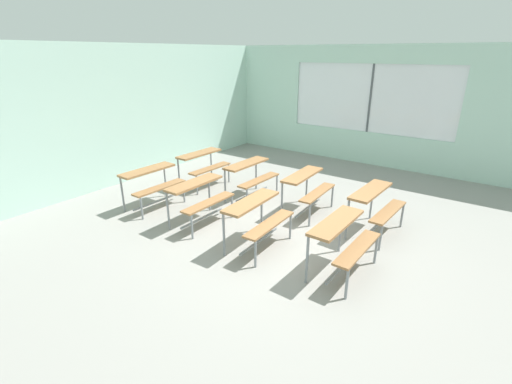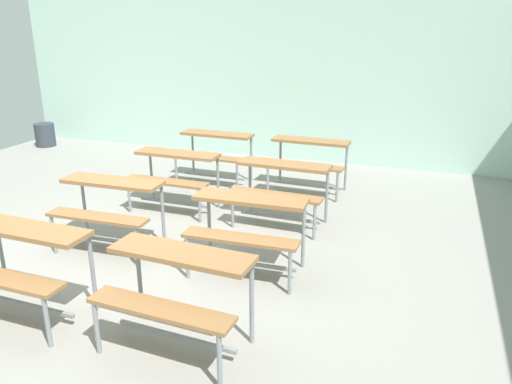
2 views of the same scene
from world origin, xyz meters
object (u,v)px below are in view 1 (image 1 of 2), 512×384
(desk_bench_r1c0, at_px, (257,213))
(desk_bench_r2c1, at_px, (251,172))
(desk_bench_r0c0, at_px, (343,235))
(desk_bench_r3c0, at_px, (152,179))
(desk_bench_r3c1, at_px, (203,161))
(desk_bench_r1c1, at_px, (308,184))
(desk_bench_r0c1, at_px, (376,201))
(desk_bench_r2c0, at_px, (199,193))

(desk_bench_r1c0, relative_size, desk_bench_r2c1, 1.00)
(desk_bench_r0c0, bearing_deg, desk_bench_r3c0, 91.14)
(desk_bench_r1c0, height_order, desk_bench_r3c1, same)
(desk_bench_r0c0, xyz_separation_m, desk_bench_r3c1, (1.44, 3.89, 0.00))
(desk_bench_r1c1, bearing_deg, desk_bench_r0c1, -95.56)
(desk_bench_r0c1, distance_m, desk_bench_r2c1, 2.55)
(desk_bench_r2c0, bearing_deg, desk_bench_r2c1, -0.66)
(desk_bench_r1c1, height_order, desk_bench_r3c0, same)
(desk_bench_r1c0, xyz_separation_m, desk_bench_r3c0, (0.09, 2.53, 0.00))
(desk_bench_r2c1, bearing_deg, desk_bench_r1c1, -86.15)
(desk_bench_r2c0, relative_size, desk_bench_r3c0, 0.99)
(desk_bench_r2c1, distance_m, desk_bench_r3c0, 1.92)
(desk_bench_r0c1, bearing_deg, desk_bench_r0c0, -176.07)
(desk_bench_r1c0, bearing_deg, desk_bench_r3c0, 86.13)
(desk_bench_r0c0, xyz_separation_m, desk_bench_r1c0, (-0.09, 1.32, 0.00))
(desk_bench_r3c1, bearing_deg, desk_bench_r1c0, -119.01)
(desk_bench_r2c1, height_order, desk_bench_r3c1, same)
(desk_bench_r0c1, relative_size, desk_bench_r2c0, 1.02)
(desk_bench_r1c0, bearing_deg, desk_bench_r3c1, 57.37)
(desk_bench_r1c0, bearing_deg, desk_bench_r1c1, -2.09)
(desk_bench_r3c0, distance_m, desk_bench_r3c1, 1.44)
(desk_bench_r0c0, relative_size, desk_bench_r3c0, 1.00)
(desk_bench_r0c0, xyz_separation_m, desk_bench_r3c0, (-0.00, 3.85, 0.00))
(desk_bench_r2c0, relative_size, desk_bench_r2c1, 0.99)
(desk_bench_r2c1, distance_m, desk_bench_r3c1, 1.32)
(desk_bench_r2c1, bearing_deg, desk_bench_r3c0, 140.34)
(desk_bench_r2c0, relative_size, desk_bench_r3c1, 0.99)
(desk_bench_r0c1, height_order, desk_bench_r3c1, same)
(desk_bench_r0c0, bearing_deg, desk_bench_r3c1, 70.81)
(desk_bench_r0c0, bearing_deg, desk_bench_r2c0, 91.23)
(desk_bench_r1c1, relative_size, desk_bench_r3c0, 1.01)
(desk_bench_r3c1, bearing_deg, desk_bench_r2c1, -88.38)
(desk_bench_r1c0, xyz_separation_m, desk_bench_r2c0, (0.09, 1.28, 0.00))
(desk_bench_r3c1, bearing_deg, desk_bench_r0c1, -88.75)
(desk_bench_r0c0, relative_size, desk_bench_r1c0, 0.99)
(desk_bench_r1c1, bearing_deg, desk_bench_r2c0, 136.85)
(desk_bench_r0c0, relative_size, desk_bench_r0c1, 0.99)
(desk_bench_r0c0, bearing_deg, desk_bench_r2c1, 61.99)
(desk_bench_r1c0, relative_size, desk_bench_r3c0, 1.00)
(desk_bench_r0c1, bearing_deg, desk_bench_r2c0, 121.42)
(desk_bench_r0c1, bearing_deg, desk_bench_r2c1, 92.03)
(desk_bench_r2c1, relative_size, desk_bench_r3c1, 1.00)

